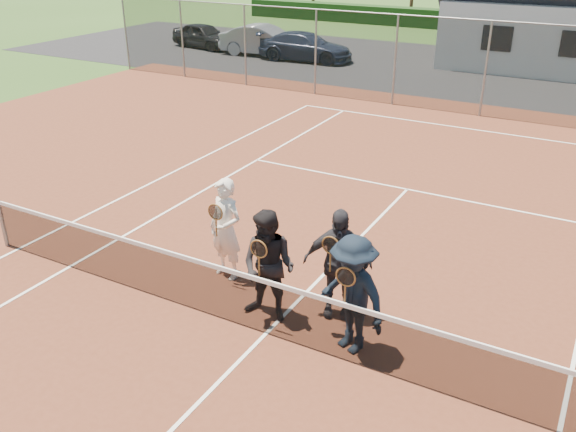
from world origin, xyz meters
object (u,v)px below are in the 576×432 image
at_px(player_a, 226,229).
at_px(player_d, 352,295).
at_px(car_c, 305,47).
at_px(player_c, 338,263).
at_px(tennis_net, 266,304).
at_px(player_b, 269,267).
at_px(car_b, 265,41).
at_px(car_a, 204,36).

relative_size(player_a, player_d, 1.00).
bearing_deg(car_c, player_c, -155.84).
xyz_separation_m(tennis_net, player_d, (1.23, 0.30, 0.38)).
distance_m(car_c, player_b, 20.69).
bearing_deg(player_b, player_a, 150.09).
height_order(car_c, player_b, player_b).
relative_size(tennis_net, player_d, 6.49).
height_order(car_b, tennis_net, car_b).
height_order(car_a, player_c, player_c).
distance_m(car_a, car_c, 6.11).
relative_size(car_c, player_b, 2.43).
distance_m(car_b, player_d, 22.77).
bearing_deg(player_d, player_c, 128.06).
bearing_deg(player_b, player_c, 35.33).
bearing_deg(car_b, tennis_net, -153.86).
xyz_separation_m(car_c, player_c, (9.94, -17.98, 0.29)).
bearing_deg(car_a, tennis_net, -131.53).
xyz_separation_m(car_b, player_b, (11.36, -18.74, 0.22)).
bearing_deg(player_b, car_b, 121.23).
relative_size(car_b, player_a, 2.38).
distance_m(car_b, tennis_net, 22.36).
height_order(tennis_net, player_c, player_c).
relative_size(player_b, player_c, 1.00).
relative_size(player_a, player_b, 1.00).
height_order(player_a, player_c, same).
height_order(car_b, car_c, car_b).
bearing_deg(car_c, car_a, 80.90).
xyz_separation_m(player_c, player_d, (0.56, -0.71, -0.00)).
distance_m(car_a, player_b, 24.36).
bearing_deg(tennis_net, player_b, 114.85).
bearing_deg(tennis_net, car_c, 116.01).
height_order(player_a, player_b, same).
relative_size(car_a, tennis_net, 0.31).
distance_m(car_c, tennis_net, 21.14).
height_order(car_a, tennis_net, car_a).
distance_m(car_b, player_a, 20.64).
bearing_deg(car_b, car_c, -98.71).
height_order(car_a, player_b, player_b).
relative_size(player_c, player_d, 1.00).
distance_m(player_b, player_c, 1.05).
bearing_deg(player_a, player_c, -3.42).
xyz_separation_m(tennis_net, player_c, (0.67, 1.01, 0.38)).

